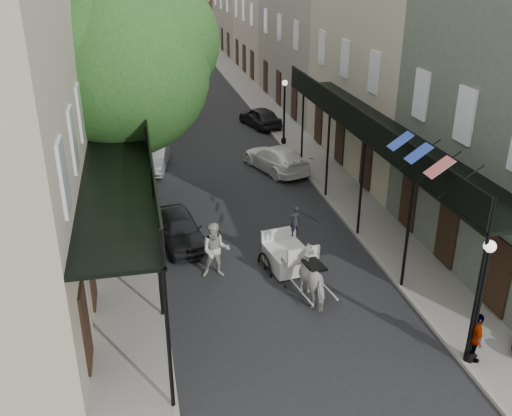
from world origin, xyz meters
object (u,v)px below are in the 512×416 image
lamppost_left (149,206)px  horse (315,277)px  tree_far (129,33)px  lamppost_right_near (479,301)px  car_left_near (180,229)px  carriage (284,238)px  car_left_mid (153,157)px  lamppost_right_far (284,111)px  car_right_near (275,158)px  car_left_far (142,90)px  pedestrian_sidewalk_left (132,133)px  pedestrian_walking (216,250)px  tree_near (133,61)px  pedestrian_sidewalk_right (476,338)px  car_right_far (260,117)px

lamppost_left → horse: 6.53m
tree_far → horse: bearing=-76.9°
lamppost_right_near → car_left_near: lamppost_right_near is taller
lamppost_right_near → lamppost_left: bearing=135.7°
carriage → car_left_mid: 11.88m
lamppost_right_far → horse: 16.35m
car_left_near → car_right_near: size_ratio=0.83×
car_left_far → horse: bearing=-85.6°
pedestrian_sidewalk_left → car_right_near: pedestrian_sidewalk_left is taller
car_left_far → car_right_near: (6.20, -17.86, 0.04)m
car_left_far → pedestrian_walking: bearing=-90.9°
tree_near → car_right_near: (6.80, 3.82, -5.84)m
lamppost_right_far → lamppost_left: bearing=-124.3°
lamppost_left → pedestrian_sidewalk_right: size_ratio=2.49×
lamppost_left → carriage: (4.62, -1.52, -1.01)m
tree_far → lamppost_right_far: tree_far is taller
carriage → pedestrian_sidewalk_left: (-5.07, 14.72, -0.07)m
lamppost_right_near → pedestrian_sidewalk_right: bearing=0.0°
carriage → car_left_near: size_ratio=0.72×
car_left_far → car_left_mid: bearing=-94.3°
carriage → car_right_far: 17.94m
car_right_far → car_right_near: bearing=67.8°
car_left_near → tree_near: bearing=101.8°
lamppost_left → tree_far: bearing=90.5°
pedestrian_sidewalk_right → car_left_near: pedestrian_sidewalk_right is taller
carriage → car_left_far: 27.69m
car_left_mid → pedestrian_walking: bearing=-72.3°
tree_near → pedestrian_sidewalk_left: bearing=92.2°
pedestrian_sidewalk_right → lamppost_right_near: bearing=106.7°
lamppost_right_far → car_left_mid: lamppost_right_far is taller
lamppost_right_far → carriage: 14.02m
lamppost_right_near → car_left_far: size_ratio=0.84×
tree_far → pedestrian_sidewalk_right: bearing=-72.1°
pedestrian_sidewalk_left → car_left_near: pedestrian_sidewalk_left is taller
pedestrian_walking → pedestrian_sidewalk_right: pedestrian_walking is taller
pedestrian_walking → pedestrian_sidewalk_right: size_ratio=1.36×
tree_far → lamppost_right_far: size_ratio=2.32×
carriage → car_right_near: size_ratio=0.60×
car_right_near → car_left_near: bearing=33.6°
tree_near → horse: bearing=-57.9°
pedestrian_sidewalk_right → car_left_far: pedestrian_sidewalk_right is taller
lamppost_right_far → car_left_mid: bearing=-162.8°
pedestrian_sidewalk_left → car_left_near: bearing=87.8°
tree_far → car_left_mid: tree_far is taller
pedestrian_sidewalk_left → car_left_mid: (0.94, -3.58, -0.31)m
pedestrian_sidewalk_right → car_left_near: size_ratio=0.40×
tree_near → pedestrian_sidewalk_right: bearing=-55.4°
lamppost_right_far → horse: bearing=-101.2°
tree_near → car_left_far: size_ratio=2.18×
tree_far → lamppost_right_near: 27.74m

